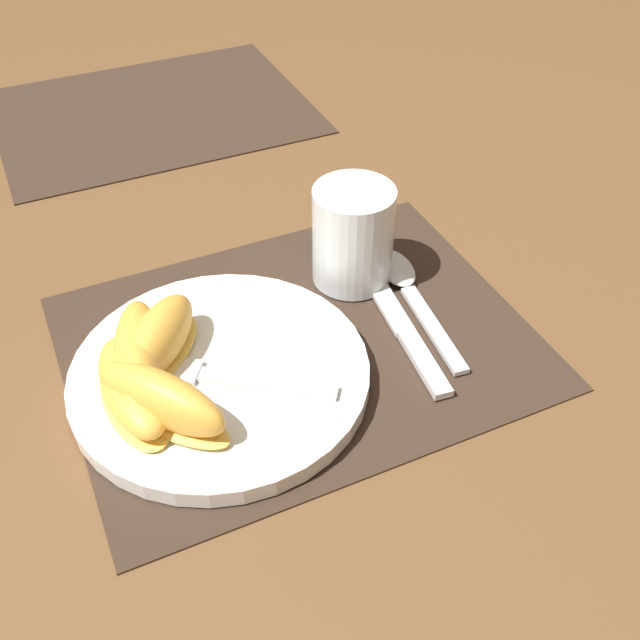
{
  "coord_description": "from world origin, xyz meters",
  "views": [
    {
      "loc": [
        -0.18,
        -0.45,
        0.46
      ],
      "look_at": [
        0.02,
        -0.0,
        0.02
      ],
      "focal_mm": 42.0,
      "sensor_mm": 36.0,
      "label": 1
    }
  ],
  "objects_px": {
    "juice_glass": "(353,241)",
    "citrus_wedge_3": "(161,401)",
    "citrus_wedge_0": "(160,341)",
    "knife": "(400,323)",
    "plate": "(220,375)",
    "citrus_wedge_1": "(138,358)",
    "spoon": "(405,283)",
    "fork": "(209,376)",
    "citrus_wedge_2": "(134,388)"
  },
  "relations": [
    {
      "from": "spoon",
      "to": "citrus_wedge_0",
      "type": "bearing_deg",
      "value": -176.74
    },
    {
      "from": "spoon",
      "to": "fork",
      "type": "bearing_deg",
      "value": -166.4
    },
    {
      "from": "citrus_wedge_3",
      "to": "citrus_wedge_2",
      "type": "bearing_deg",
      "value": 118.28
    },
    {
      "from": "knife",
      "to": "spoon",
      "type": "distance_m",
      "value": 0.06
    },
    {
      "from": "knife",
      "to": "citrus_wedge_0",
      "type": "relative_size",
      "value": 1.92
    },
    {
      "from": "spoon",
      "to": "citrus_wedge_0",
      "type": "height_order",
      "value": "citrus_wedge_0"
    },
    {
      "from": "citrus_wedge_1",
      "to": "juice_glass",
      "type": "bearing_deg",
      "value": 15.4
    },
    {
      "from": "citrus_wedge_0",
      "to": "citrus_wedge_1",
      "type": "xyz_separation_m",
      "value": [
        -0.02,
        -0.01,
        -0.0
      ]
    },
    {
      "from": "fork",
      "to": "citrus_wedge_2",
      "type": "xyz_separation_m",
      "value": [
        -0.06,
        0.0,
        0.01
      ]
    },
    {
      "from": "knife",
      "to": "spoon",
      "type": "xyz_separation_m",
      "value": [
        0.03,
        0.05,
        0.0
      ]
    },
    {
      "from": "fork",
      "to": "knife",
      "type": "bearing_deg",
      "value": 1.85
    },
    {
      "from": "plate",
      "to": "spoon",
      "type": "height_order",
      "value": "plate"
    },
    {
      "from": "plate",
      "to": "citrus_wedge_1",
      "type": "height_order",
      "value": "citrus_wedge_1"
    },
    {
      "from": "knife",
      "to": "juice_glass",
      "type": "bearing_deg",
      "value": 95.6
    },
    {
      "from": "citrus_wedge_0",
      "to": "citrus_wedge_1",
      "type": "relative_size",
      "value": 0.75
    },
    {
      "from": "citrus_wedge_0",
      "to": "plate",
      "type": "bearing_deg",
      "value": -38.45
    },
    {
      "from": "plate",
      "to": "citrus_wedge_2",
      "type": "xyz_separation_m",
      "value": [
        -0.07,
        -0.01,
        0.02
      ]
    },
    {
      "from": "knife",
      "to": "citrus_wedge_0",
      "type": "bearing_deg",
      "value": 171.32
    },
    {
      "from": "fork",
      "to": "citrus_wedge_3",
      "type": "xyz_separation_m",
      "value": [
        -0.04,
        -0.03,
        0.02
      ]
    },
    {
      "from": "juice_glass",
      "to": "citrus_wedge_2",
      "type": "xyz_separation_m",
      "value": [
        -0.23,
        -0.09,
        -0.01
      ]
    },
    {
      "from": "citrus_wedge_0",
      "to": "citrus_wedge_2",
      "type": "bearing_deg",
      "value": -130.76
    },
    {
      "from": "citrus_wedge_0",
      "to": "citrus_wedge_3",
      "type": "bearing_deg",
      "value": -104.53
    },
    {
      "from": "fork",
      "to": "citrus_wedge_2",
      "type": "relative_size",
      "value": 1.35
    },
    {
      "from": "citrus_wedge_1",
      "to": "citrus_wedge_3",
      "type": "bearing_deg",
      "value": -85.49
    },
    {
      "from": "plate",
      "to": "citrus_wedge_2",
      "type": "distance_m",
      "value": 0.07
    },
    {
      "from": "plate",
      "to": "knife",
      "type": "distance_m",
      "value": 0.17
    },
    {
      "from": "citrus_wedge_0",
      "to": "citrus_wedge_1",
      "type": "bearing_deg",
      "value": -151.98
    },
    {
      "from": "citrus_wedge_2",
      "to": "spoon",
      "type": "bearing_deg",
      "value": 10.53
    },
    {
      "from": "knife",
      "to": "plate",
      "type": "bearing_deg",
      "value": 179.66
    },
    {
      "from": "juice_glass",
      "to": "fork",
      "type": "distance_m",
      "value": 0.2
    },
    {
      "from": "knife",
      "to": "citrus_wedge_3",
      "type": "xyz_separation_m",
      "value": [
        -0.23,
        -0.03,
        0.03
      ]
    },
    {
      "from": "juice_glass",
      "to": "citrus_wedge_0",
      "type": "distance_m",
      "value": 0.21
    },
    {
      "from": "juice_glass",
      "to": "citrus_wedge_0",
      "type": "height_order",
      "value": "juice_glass"
    },
    {
      "from": "citrus_wedge_0",
      "to": "knife",
      "type": "bearing_deg",
      "value": -8.68
    },
    {
      "from": "juice_glass",
      "to": "citrus_wedge_2",
      "type": "distance_m",
      "value": 0.25
    },
    {
      "from": "juice_glass",
      "to": "knife",
      "type": "bearing_deg",
      "value": -84.4
    },
    {
      "from": "citrus_wedge_1",
      "to": "citrus_wedge_3",
      "type": "distance_m",
      "value": 0.05
    },
    {
      "from": "plate",
      "to": "citrus_wedge_3",
      "type": "relative_size",
      "value": 2.07
    },
    {
      "from": "fork",
      "to": "spoon",
      "type": "bearing_deg",
      "value": 13.6
    },
    {
      "from": "juice_glass",
      "to": "citrus_wedge_1",
      "type": "bearing_deg",
      "value": -164.6
    },
    {
      "from": "juice_glass",
      "to": "knife",
      "type": "distance_m",
      "value": 0.09
    },
    {
      "from": "juice_glass",
      "to": "citrus_wedge_3",
      "type": "distance_m",
      "value": 0.25
    },
    {
      "from": "knife",
      "to": "fork",
      "type": "relative_size",
      "value": 1.24
    },
    {
      "from": "knife",
      "to": "citrus_wedge_3",
      "type": "relative_size",
      "value": 1.67
    },
    {
      "from": "citrus_wedge_3",
      "to": "citrus_wedge_0",
      "type": "bearing_deg",
      "value": 75.47
    },
    {
      "from": "citrus_wedge_1",
      "to": "spoon",
      "type": "bearing_deg",
      "value": 5.44
    },
    {
      "from": "citrus_wedge_3",
      "to": "juice_glass",
      "type": "bearing_deg",
      "value": 27.79
    },
    {
      "from": "juice_glass",
      "to": "citrus_wedge_1",
      "type": "xyz_separation_m",
      "value": [
        -0.22,
        -0.06,
        -0.01
      ]
    },
    {
      "from": "citrus_wedge_0",
      "to": "citrus_wedge_3",
      "type": "distance_m",
      "value": 0.07
    },
    {
      "from": "fork",
      "to": "citrus_wedge_1",
      "type": "bearing_deg",
      "value": 151.37
    }
  ]
}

